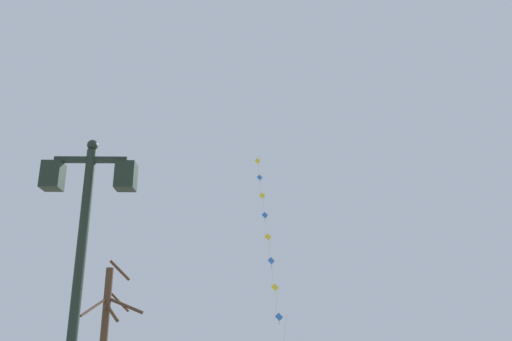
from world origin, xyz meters
name	(u,v)px	position (x,y,z in m)	size (l,w,h in m)	color
twin_lantern_lamp_post	(83,231)	(-3.08, 7.04, 3.11)	(1.33, 0.28, 4.47)	#1E2D23
kite_train	(268,241)	(0.28, 26.71, 6.72)	(1.27, 8.48, 12.74)	brown
bare_tree	(106,325)	(-5.43, 17.72, 2.20)	(1.67, 2.12, 4.34)	#4C3826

